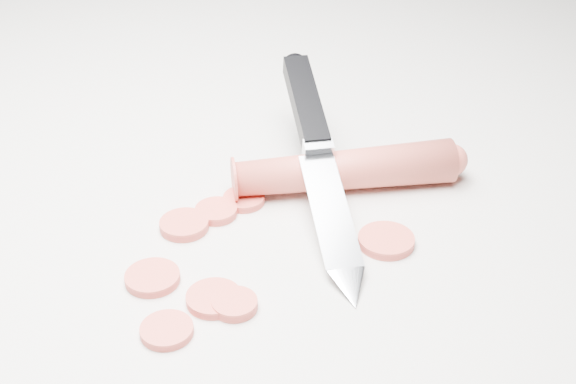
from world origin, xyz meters
The scene contains 11 objects.
ground centered at (0.00, 0.00, 0.00)m, with size 2.40×2.40×0.00m, color beige.
carrot centered at (0.04, 0.05, 0.02)m, with size 0.03×0.03×0.17m, color #C74537.
carrot_slice_0 centered at (-0.01, -0.01, 0.00)m, with size 0.03×0.03×0.01m, color #D34235.
carrot_slice_1 centered at (0.04, -0.11, 0.00)m, with size 0.04×0.04×0.01m, color #D34235.
carrot_slice_2 centered at (-0.03, -0.06, 0.00)m, with size 0.04×0.04×0.01m, color #D34235.
carrot_slice_3 centered at (0.05, -0.11, 0.00)m, with size 0.03×0.03×0.01m, color #D34235.
carrot_slice_4 centered at (0.10, 0.00, 0.00)m, with size 0.04×0.04×0.01m, color #D34235.
carrot_slice_5 centered at (-0.02, -0.03, 0.00)m, with size 0.03×0.03×0.01m, color #D34235.
carrot_slice_6 centered at (0.03, -0.15, 0.00)m, with size 0.03×0.03×0.01m, color #D34235.
carrot_slice_7 centered at (-0.01, -0.11, 0.00)m, with size 0.04×0.04×0.01m, color #D34235.
kitchen_knife centered at (0.04, 0.03, 0.04)m, with size 0.19×0.21×0.07m, color silver, non-canonical shape.
Camera 1 is at (0.28, -0.41, 0.34)m, focal length 50.00 mm.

